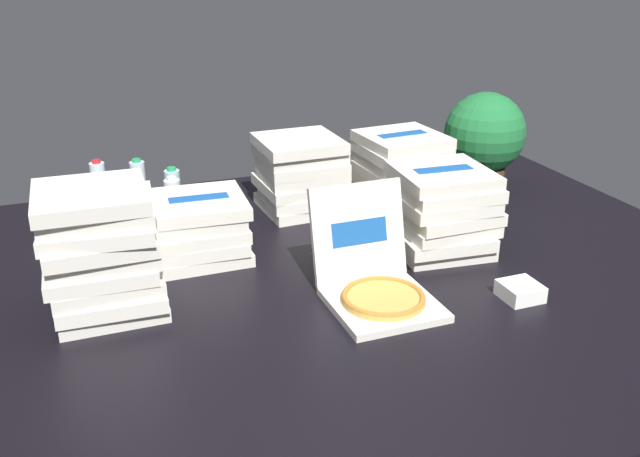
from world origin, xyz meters
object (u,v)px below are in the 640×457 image
water_bottle_0 (173,190)px  water_bottle_6 (99,182)px  open_pizza_box (375,280)px  water_bottle_4 (173,200)px  water_bottle_1 (99,220)px  pizza_stack_right_near (198,228)px  water_bottle_3 (84,228)px  pizza_stack_left_far (301,174)px  water_bottle_2 (60,216)px  pizza_stack_right_far (402,171)px  potted_plant (484,138)px  ice_bucket (110,204)px  pizza_stack_center_near (442,211)px  water_bottle_5 (138,181)px  napkin_pile (520,291)px  pizza_stack_left_near (101,251)px

water_bottle_0 → water_bottle_6: (-0.30, 0.24, 0.00)m
open_pizza_box → water_bottle_4: open_pizza_box is taller
water_bottle_0 → water_bottle_1: size_ratio=1.00×
pizza_stack_right_near → water_bottle_0: bearing=90.0°
water_bottle_0 → water_bottle_3: size_ratio=1.00×
pizza_stack_left_far → water_bottle_2: 1.04m
water_bottle_1 → pizza_stack_right_far: bearing=-2.8°
water_bottle_2 → water_bottle_6: (0.19, 0.39, 0.00)m
pizza_stack_right_near → water_bottle_2: bearing=142.3°
pizza_stack_right_near → potted_plant: bearing=9.1°
water_bottle_3 → potted_plant: 1.84m
pizza_stack_right_near → ice_bucket: 0.56m
pizza_stack_center_near → potted_plant: potted_plant is taller
potted_plant → water_bottle_4: bearing=173.2°
water_bottle_5 → napkin_pile: 1.82m
ice_bucket → napkin_pile: bearing=-44.5°
water_bottle_2 → water_bottle_5: (0.36, 0.34, 0.00)m
water_bottle_0 → water_bottle_5: bearing=124.6°
water_bottle_4 → water_bottle_6: same height
pizza_stack_right_near → water_bottle_5: (-0.13, 0.72, -0.02)m
pizza_stack_right_far → water_bottle_6: (-1.29, 0.55, -0.07)m
water_bottle_4 → water_bottle_5: 0.34m
pizza_stack_right_far → pizza_stack_left_near: pizza_stack_left_near is taller
pizza_stack_right_far → potted_plant: size_ratio=0.77×
water_bottle_1 → water_bottle_3: (-0.06, -0.07, 0.00)m
pizza_stack_left_near → water_bottle_3: bearing=93.2°
pizza_stack_right_near → pizza_stack_right_far: 1.01m
pizza_stack_right_near → water_bottle_1: size_ratio=1.89×
open_pizza_box → water_bottle_0: 1.21m
pizza_stack_center_near → water_bottle_3: pizza_stack_center_near is taller
pizza_stack_left_far → ice_bucket: bearing=170.5°
water_bottle_3 → potted_plant: size_ratio=0.42×
pizza_stack_left_near → water_bottle_2: 0.71m
pizza_stack_left_near → water_bottle_4: bearing=63.5°
water_bottle_4 → water_bottle_5: bearing=108.2°
water_bottle_0 → water_bottle_3: bearing=-142.4°
open_pizza_box → pizza_stack_center_near: (0.42, 0.28, 0.09)m
ice_bucket → water_bottle_5: 0.28m
water_bottle_2 → pizza_stack_left_near: bearing=-80.8°
potted_plant → napkin_pile: potted_plant is taller
water_bottle_0 → water_bottle_3: same height
water_bottle_2 → potted_plant: size_ratio=0.42×
pizza_stack_center_near → ice_bucket: size_ratio=1.33×
pizza_stack_right_near → potted_plant: size_ratio=0.79×
water_bottle_1 → water_bottle_3: size_ratio=1.00×
water_bottle_1 → napkin_pile: (1.31, -1.03, -0.07)m
pizza_stack_right_far → napkin_pile: 0.97m
pizza_stack_left_near → water_bottle_0: (0.38, 0.84, -0.12)m
pizza_stack_right_near → pizza_stack_right_far: size_ratio=1.02×
pizza_stack_left_far → water_bottle_3: bearing=-172.5°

